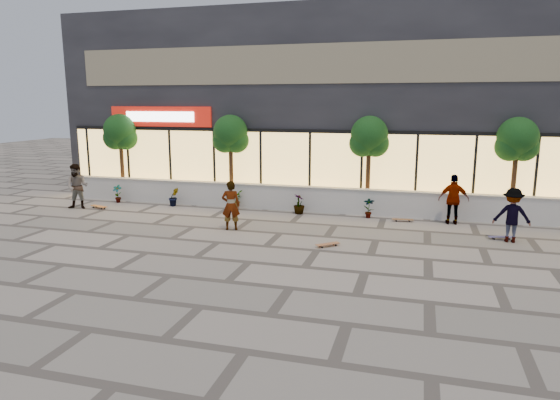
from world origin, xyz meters
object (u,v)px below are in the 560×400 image
(skater_right_near, at_px, (454,200))
(tree_west, at_px, (120,134))
(skateboard_left, at_px, (99,206))
(skateboard_center, at_px, (328,244))
(skater_right_far, at_px, (512,215))
(tree_midwest, at_px, (230,136))
(skater_center, at_px, (231,205))
(skateboard_right_near, at_px, (403,219))
(skateboard_right_far, at_px, (501,237))
(tree_mideast, at_px, (369,139))
(tree_east, at_px, (517,142))
(skater_left, at_px, (77,187))

(skater_right_near, bearing_deg, tree_west, -9.11)
(tree_west, distance_m, skateboard_left, 3.90)
(tree_west, height_order, skateboard_center, tree_west)
(skater_right_far, bearing_deg, tree_west, -7.49)
(tree_west, relative_size, skateboard_center, 5.32)
(tree_midwest, distance_m, skater_center, 5.17)
(tree_west, height_order, skateboard_right_near, tree_west)
(skater_right_far, relative_size, skateboard_right_near, 2.19)
(tree_west, distance_m, skater_center, 8.69)
(skater_right_far, height_order, skateboard_center, skater_right_far)
(skateboard_right_far, bearing_deg, tree_midwest, 149.40)
(skateboard_right_near, bearing_deg, tree_mideast, 129.00)
(skateboard_left, bearing_deg, tree_east, 25.75)
(skater_center, height_order, skater_right_near, skater_right_near)
(tree_midwest, height_order, skateboard_right_near, tree_midwest)
(tree_east, distance_m, skater_center, 10.96)
(tree_midwest, bearing_deg, tree_mideast, 0.00)
(tree_mideast, relative_size, tree_east, 1.00)
(tree_midwest, bearing_deg, skateboard_left, -153.09)
(skateboard_right_far, bearing_deg, skater_left, 164.71)
(skater_right_near, xyz_separation_m, skater_right_far, (1.68, -2.01, -0.05))
(skater_left, bearing_deg, skateboard_left, 4.39)
(tree_midwest, height_order, skater_center, tree_midwest)
(tree_mideast, distance_m, skateboard_left, 11.72)
(skater_center, xyz_separation_m, skateboard_right_far, (9.04, 1.24, -0.80))
(skater_center, relative_size, skater_right_far, 1.00)
(tree_west, height_order, skateboard_left, tree_west)
(skater_right_far, bearing_deg, tree_midwest, -13.06)
(skateboard_center, xyz_separation_m, skateboard_right_near, (2.13, 4.07, -0.00))
(tree_west, distance_m, skateboard_center, 12.56)
(tree_west, relative_size, skater_right_far, 2.22)
(tree_west, distance_m, skater_left, 3.51)
(tree_midwest, height_order, skateboard_center, tree_midwest)
(tree_mideast, bearing_deg, skateboard_right_far, -33.77)
(skateboard_center, bearing_deg, skateboard_left, 122.40)
(skater_right_far, height_order, skateboard_left, skater_right_far)
(tree_mideast, relative_size, skater_right_near, 2.11)
(tree_east, height_order, skater_right_near, tree_east)
(tree_west, height_order, skateboard_right_far, tree_west)
(tree_west, height_order, skater_center, tree_west)
(tree_east, height_order, skateboard_center, tree_east)
(tree_midwest, distance_m, skateboard_right_near, 8.19)
(skater_right_near, relative_size, skateboard_left, 2.07)
(tree_east, relative_size, skater_center, 2.23)
(skateboard_right_far, bearing_deg, tree_east, 62.22)
(skateboard_left, distance_m, skateboard_right_near, 12.61)
(skateboard_left, bearing_deg, skateboard_center, 0.90)
(tree_midwest, height_order, skater_right_far, tree_midwest)
(tree_east, xyz_separation_m, skateboard_right_far, (-0.77, -3.17, -2.91))
(skater_center, height_order, skateboard_right_far, skater_center)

